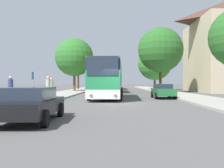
# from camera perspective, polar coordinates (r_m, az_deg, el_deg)

# --- Properties ---
(ground_plane) EXTENTS (300.00, 300.00, 0.00)m
(ground_plane) POSITION_cam_1_polar(r_m,az_deg,el_deg) (19.13, 1.83, -4.21)
(ground_plane) COLOR #565454
(ground_plane) RESTS_ON ground
(sidewalk_left) EXTENTS (4.00, 120.00, 0.15)m
(sidewalk_left) POSITION_cam_1_polar(r_m,az_deg,el_deg) (20.27, -18.41, -3.76)
(sidewalk_left) COLOR #A39E93
(sidewalk_left) RESTS_ON ground_plane
(sidewalk_right) EXTENTS (4.00, 120.00, 0.15)m
(sidewalk_right) POSITION_cam_1_polar(r_m,az_deg,el_deg) (20.46, 21.88, -3.73)
(sidewalk_right) COLOR #A39E93
(sidewalk_right) RESTS_ON ground_plane
(bus_front) EXTENTS (3.10, 10.96, 3.49)m
(bus_front) POSITION_cam_1_polar(r_m,az_deg,el_deg) (24.68, -1.03, 1.17)
(bus_front) COLOR silver
(bus_front) RESTS_ON ground_plane
(bus_middle) EXTENTS (2.94, 11.67, 3.33)m
(bus_middle) POSITION_cam_1_polar(r_m,az_deg,el_deg) (40.38, -0.50, 0.79)
(bus_middle) COLOR #2D2D2D
(bus_middle) RESTS_ON ground_plane
(bus_rear) EXTENTS (3.01, 11.64, 3.31)m
(bus_rear) POSITION_cam_1_polar(r_m,az_deg,el_deg) (56.52, 0.35, 0.69)
(bus_rear) COLOR gray
(bus_rear) RESTS_ON ground_plane
(parked_car_left_curb) EXTENTS (2.16, 4.62, 1.35)m
(parked_car_left_curb) POSITION_cam_1_polar(r_m,az_deg,el_deg) (10.80, -17.48, -4.04)
(parked_car_left_curb) COLOR black
(parked_car_left_curb) RESTS_ON ground_plane
(parked_car_right_near) EXTENTS (1.92, 4.08, 1.35)m
(parked_car_right_near) POSITION_cam_1_polar(r_m,az_deg,el_deg) (25.15, 11.05, -1.45)
(parked_car_right_near) COLOR #236B38
(parked_car_right_near) RESTS_ON ground_plane
(bus_stop_sign) EXTENTS (0.08, 0.45, 2.24)m
(bus_stop_sign) POSITION_cam_1_polar(r_m,az_deg,el_deg) (21.46, -16.88, 0.42)
(bus_stop_sign) COLOR gray
(bus_stop_sign) RESTS_ON sidewalk_left
(pedestrian_waiting_near) EXTENTS (0.36, 0.36, 1.88)m
(pedestrian_waiting_near) POSITION_cam_1_polar(r_m,az_deg,el_deg) (21.35, -13.72, -0.76)
(pedestrian_waiting_near) COLOR #23232D
(pedestrian_waiting_near) RESTS_ON sidewalk_left
(pedestrian_waiting_far) EXTENTS (0.36, 0.36, 1.81)m
(pedestrian_waiting_far) POSITION_cam_1_polar(r_m,az_deg,el_deg) (25.12, -13.09, -0.66)
(pedestrian_waiting_far) COLOR #23232D
(pedestrian_waiting_far) RESTS_ON sidewalk_left
(pedestrian_walking_back) EXTENTS (0.36, 0.36, 1.85)m
(pedestrian_walking_back) POSITION_cam_1_polar(r_m,az_deg,el_deg) (20.58, -21.20, -0.88)
(pedestrian_walking_back) COLOR #23232D
(pedestrian_walking_back) RESTS_ON sidewalk_left
(tree_left_near) EXTENTS (6.07, 6.07, 8.38)m
(tree_left_near) POSITION_cam_1_polar(r_m,az_deg,el_deg) (42.35, -8.21, 5.79)
(tree_left_near) COLOR brown
(tree_left_near) RESTS_ON sidewalk_left
(tree_left_far) EXTENTS (4.70, 4.70, 8.37)m
(tree_left_far) POSITION_cam_1_polar(r_m,az_deg,el_deg) (54.15, -7.38, 5.33)
(tree_left_far) COLOR #47331E
(tree_left_far) RESTS_ON sidewalk_left
(tree_right_near) EXTENTS (6.39, 6.39, 8.10)m
(tree_right_near) POSITION_cam_1_polar(r_m,az_deg,el_deg) (50.15, 9.29, 4.46)
(tree_right_near) COLOR brown
(tree_right_near) RESTS_ON sidewalk_right
(tree_right_far) EXTENTS (6.50, 6.50, 9.29)m
(tree_right_far) POSITION_cam_1_polar(r_m,az_deg,el_deg) (38.70, 10.51, 7.32)
(tree_right_far) COLOR #47331E
(tree_right_far) RESTS_ON sidewalk_right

